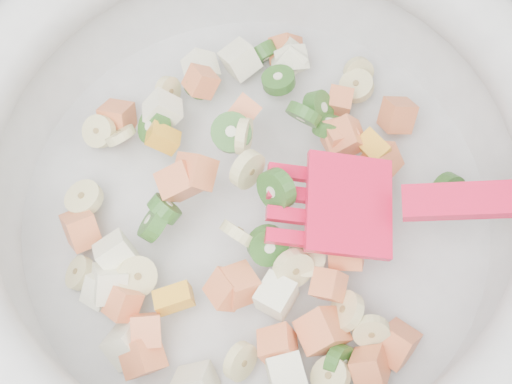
{
  "coord_description": "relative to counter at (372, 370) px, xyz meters",
  "views": [
    {
      "loc": [
        -0.15,
        1.27,
        1.39
      ],
      "look_at": [
        -0.15,
        1.47,
        0.95
      ],
      "focal_mm": 50.0,
      "sensor_mm": 36.0,
      "label": 1
    }
  ],
  "objects": [
    {
      "name": "counter",
      "position": [
        0.0,
        0.0,
        0.0
      ],
      "size": [
        2.0,
        0.6,
        0.9
      ],
      "primitive_type": "cube",
      "color": "#A2A1A7",
      "rests_on": "ground"
    },
    {
      "name": "mixing_bowl",
      "position": [
        -0.15,
        0.02,
        0.51
      ],
      "size": [
        0.52,
        0.43,
        0.12
      ],
      "color": "silver",
      "rests_on": "counter"
    }
  ]
}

